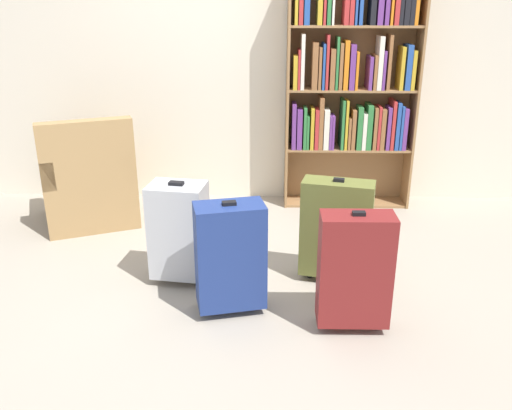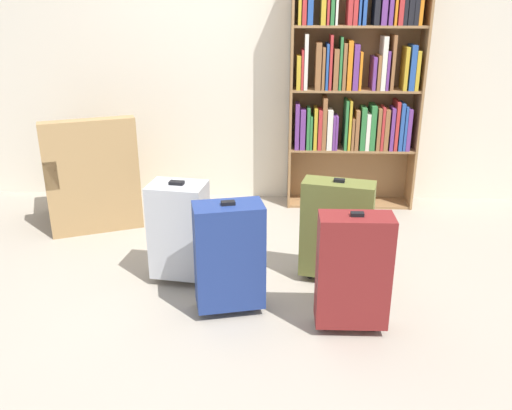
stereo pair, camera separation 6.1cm
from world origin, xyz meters
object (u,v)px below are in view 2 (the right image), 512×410
object	(u,v)px
bookshelf	(357,77)
suitcase_olive	(336,229)
suitcase_dark_red	(353,271)
armchair	(93,184)
mug	(163,209)
suitcase_silver	(179,230)
suitcase_navy_blue	(229,256)

from	to	relation	value
bookshelf	suitcase_olive	world-z (taller)	bookshelf
bookshelf	suitcase_dark_red	distance (m)	2.13
bookshelf	armchair	world-z (taller)	bookshelf
armchair	suitcase_dark_red	xyz separation A→B (m)	(1.94, -1.52, 0.05)
mug	suitcase_dark_red	xyz separation A→B (m)	(1.40, -1.64, 0.32)
suitcase_silver	suitcase_dark_red	world-z (taller)	suitcase_dark_red
mug	suitcase_navy_blue	bearing A→B (deg)	-64.33
armchair	suitcase_navy_blue	size ratio (longest dim) A/B	1.30
bookshelf	mug	world-z (taller)	bookshelf
armchair	suitcase_olive	size ratio (longest dim) A/B	1.29
bookshelf	suitcase_silver	world-z (taller)	bookshelf
armchair	suitcase_silver	size ratio (longest dim) A/B	1.33
bookshelf	mug	bearing A→B (deg)	-168.05
bookshelf	mug	xyz separation A→B (m)	(-1.62, -0.34, -1.07)
suitcase_navy_blue	bookshelf	bearing A→B (deg)	63.32
armchair	suitcase_dark_red	world-z (taller)	armchair
suitcase_dark_red	mug	bearing A→B (deg)	130.52
suitcase_silver	mug	bearing A→B (deg)	107.74
armchair	suitcase_silver	xyz separation A→B (m)	(0.89, -0.98, 0.04)
suitcase_silver	suitcase_dark_red	size ratio (longest dim) A/B	0.96
armchair	suitcase_silver	world-z (taller)	armchair
suitcase_dark_red	suitcase_olive	bearing A→B (deg)	93.91
suitcase_silver	suitcase_dark_red	bearing A→B (deg)	-26.95
bookshelf	suitcase_navy_blue	bearing A→B (deg)	-116.68
mug	suitcase_olive	size ratio (longest dim) A/B	0.17
suitcase_navy_blue	suitcase_dark_red	xyz separation A→B (m)	(0.69, -0.16, 0.01)
bookshelf	suitcase_dark_red	bearing A→B (deg)	-96.42
mug	suitcase_dark_red	bearing A→B (deg)	-49.48
bookshelf	armchair	bearing A→B (deg)	-167.81
bookshelf	suitcase_silver	xyz separation A→B (m)	(-1.27, -1.45, -0.76)
suitcase_navy_blue	suitcase_silver	distance (m)	0.51
suitcase_navy_blue	mug	bearing A→B (deg)	115.67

